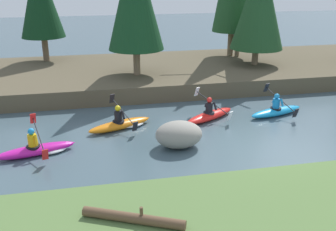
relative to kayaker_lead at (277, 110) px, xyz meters
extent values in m
plane|color=#425660|center=(-2.28, -2.87, -0.22)|extent=(90.00, 90.00, 0.00)
cube|color=brown|center=(-2.28, 6.82, 0.20)|extent=(44.00, 8.30, 0.83)
cylinder|color=brown|center=(-10.44, 9.65, 1.33)|extent=(0.36, 0.36, 1.43)
cylinder|color=#7A664C|center=(-5.49, 5.18, 1.29)|extent=(0.36, 0.36, 1.35)
cylinder|color=#7A664C|center=(1.01, 8.77, 1.39)|extent=(0.36, 0.36, 1.56)
cylinder|color=#7A664C|center=(1.56, 6.11, 1.08)|extent=(0.36, 0.36, 0.94)
cone|color=#1E4723|center=(1.56, 6.11, 4.16)|extent=(3.00, 3.00, 5.22)
cylinder|color=#7A664C|center=(1.35, 8.45, 3.32)|extent=(0.28, 0.28, 5.42)
ellipsoid|color=#1993D6|center=(-0.02, -0.01, -0.05)|extent=(2.76, 1.32, 0.34)
cone|color=#1993D6|center=(1.17, 0.34, -0.03)|extent=(0.39, 0.29, 0.20)
cylinder|color=black|center=(-0.07, -0.02, 0.09)|extent=(0.59, 0.59, 0.08)
cylinder|color=#1984CC|center=(-0.07, -0.02, 0.34)|extent=(0.37, 0.37, 0.42)
sphere|color=#1E89D1|center=(-0.07, -0.02, 0.67)|extent=(0.28, 0.28, 0.23)
cylinder|color=#1984CC|center=(-0.04, 0.24, 0.43)|extent=(0.15, 0.24, 0.35)
cylinder|color=#1984CC|center=(0.09, -0.22, 0.43)|extent=(0.15, 0.24, 0.35)
cylinder|color=black|center=(0.15, 0.04, 0.47)|extent=(0.56, 1.85, 0.65)
cube|color=black|center=(-0.11, 0.96, 0.78)|extent=(0.24, 0.21, 0.41)
cube|color=black|center=(0.41, -0.87, 0.16)|extent=(0.24, 0.21, 0.41)
ellipsoid|color=red|center=(-3.06, 0.10, -0.05)|extent=(2.63, 1.89, 0.34)
cone|color=red|center=(-1.99, 0.73, -0.03)|extent=(0.40, 0.35, 0.20)
cylinder|color=black|center=(-3.10, 0.07, 0.09)|extent=(0.66, 0.66, 0.08)
cylinder|color=black|center=(-3.10, 0.07, 0.34)|extent=(0.41, 0.41, 0.42)
sphere|color=red|center=(-3.10, 0.07, 0.67)|extent=(0.31, 0.31, 0.23)
cylinder|color=black|center=(-3.14, 0.33, 0.43)|extent=(0.19, 0.24, 0.35)
cylinder|color=black|center=(-2.89, -0.09, 0.43)|extent=(0.19, 0.24, 0.35)
cylinder|color=black|center=(-2.90, 0.19, 0.47)|extent=(1.00, 1.67, 0.65)
cube|color=white|center=(-3.39, 1.01, 0.78)|extent=(0.25, 0.24, 0.41)
cube|color=white|center=(-2.42, -0.63, 0.16)|extent=(0.25, 0.24, 0.41)
ellipsoid|color=orange|center=(-6.93, -0.17, -0.05)|extent=(2.72, 1.58, 0.34)
cone|color=orange|center=(-5.78, 0.30, -0.03)|extent=(0.40, 0.32, 0.20)
cylinder|color=black|center=(-6.98, -0.19, 0.09)|extent=(0.63, 0.63, 0.08)
cylinder|color=black|center=(-6.98, -0.19, 0.34)|extent=(0.39, 0.39, 0.42)
sphere|color=yellow|center=(-6.98, -0.19, 0.67)|extent=(0.30, 0.30, 0.23)
cylinder|color=black|center=(-6.98, 0.07, 0.43)|extent=(0.17, 0.24, 0.35)
cylinder|color=black|center=(-6.79, -0.37, 0.43)|extent=(0.17, 0.24, 0.35)
cylinder|color=black|center=(-6.76, -0.10, 0.47)|extent=(0.76, 1.78, 0.65)
cube|color=black|center=(-7.13, 0.78, 0.78)|extent=(0.25, 0.22, 0.41)
cube|color=black|center=(-6.40, -0.98, 0.16)|extent=(0.25, 0.22, 0.41)
ellipsoid|color=white|center=(-6.42, 0.04, -0.13)|extent=(1.28, 1.07, 0.18)
ellipsoid|color=#C61999|center=(-10.02, -1.95, -0.05)|extent=(2.76, 1.30, 0.34)
cone|color=#C61999|center=(-8.82, -1.62, -0.03)|extent=(0.39, 0.29, 0.20)
cylinder|color=black|center=(-10.07, -1.97, 0.09)|extent=(0.59, 0.59, 0.08)
cylinder|color=yellow|center=(-10.07, -1.97, 0.34)|extent=(0.37, 0.37, 0.42)
sphere|color=#1E89D1|center=(-10.07, -1.97, 0.67)|extent=(0.28, 0.28, 0.23)
cylinder|color=yellow|center=(-10.03, -1.71, 0.43)|extent=(0.15, 0.24, 0.35)
cylinder|color=yellow|center=(-9.91, -2.17, 0.43)|extent=(0.15, 0.24, 0.35)
cylinder|color=black|center=(-9.85, -1.91, 0.47)|extent=(0.54, 1.85, 0.65)
cube|color=red|center=(-10.10, -0.99, 0.78)|extent=(0.23, 0.21, 0.41)
cube|color=red|center=(-9.59, -2.82, 0.16)|extent=(0.23, 0.21, 0.41)
ellipsoid|color=white|center=(-9.49, -1.81, -0.13)|extent=(1.25, 0.97, 0.18)
ellipsoid|color=gray|center=(-4.99, -2.32, 0.26)|extent=(1.70, 1.33, 0.96)
cylinder|color=brown|center=(-7.24, -7.23, 0.40)|extent=(2.35, 1.28, 0.24)
cylinder|color=brown|center=(-7.06, -7.32, 0.62)|extent=(0.08, 0.08, 0.20)
camera|label=1|loc=(-8.03, -14.95, 5.83)|focal=42.00mm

